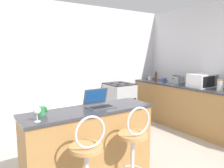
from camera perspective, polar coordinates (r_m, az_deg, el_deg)
The scene contains 15 objects.
wall_back at distance 4.65m, azimuth -10.67°, elevation 4.22°, with size 12.00×0.06×2.60m.
breakfast_bar at distance 2.88m, azimuth -5.78°, elevation -15.46°, with size 1.65×0.51×0.93m.
counter_right at distance 4.85m, azimuth 20.86°, elevation -6.03°, with size 0.63×3.12×0.93m.
bar_stool_near at distance 2.34m, azimuth -6.48°, elevation -20.68°, with size 0.40×0.40×1.04m.
bar_stool_far at distance 2.64m, azimuth 5.64°, elevation -17.19°, with size 0.40×0.40×1.04m.
laptop at distance 2.82m, azimuth -3.57°, elevation -4.76°, with size 0.34×0.28×0.23m.
microwave at distance 4.71m, azimuth 22.44°, elevation 0.85°, with size 0.53×0.37×0.26m.
toaster at distance 5.11m, azimuth 16.38°, elevation 1.13°, with size 0.21×0.27×0.17m.
stove_range at distance 4.96m, azimuth 1.96°, elevation -5.16°, with size 0.55×0.61×0.94m.
mug_green at distance 2.57m, azimuth -17.93°, elevation -6.67°, with size 0.11×0.09×0.10m.
mug_white at distance 5.54m, azimuth 9.91°, elevation 1.50°, with size 0.09×0.08×0.09m.
pepper_mill at distance 5.19m, azimuth 11.45°, elevation 1.85°, with size 0.06×0.06×0.26m.
storage_jar at distance 4.42m, azimuth 26.43°, elevation -0.20°, with size 0.12×0.12×0.21m.
mug_blue at distance 5.21m, azimuth 13.48°, elevation 1.01°, with size 0.10×0.08×0.10m.
wine_glass_tall at distance 2.33m, azimuth -19.02°, elevation -6.66°, with size 0.08×0.08×0.16m.
Camera 1 is at (-1.82, -1.64, 1.63)m, focal length 35.00 mm.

